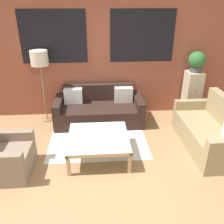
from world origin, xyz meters
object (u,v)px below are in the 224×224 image
Objects in this scene: armchair_corner at (2,157)px; settee_vintage at (211,132)px; potted_plant at (197,61)px; floor_lamp at (40,61)px; coffee_table at (98,139)px; couch_dark at (99,110)px; drawer_cabinet at (192,94)px.

settee_vintage is at bearing 7.53° from armchair_corner.
armchair_corner is at bearing -153.38° from potted_plant.
floor_lamp reaches higher than potted_plant.
potted_plant reaches higher than coffee_table.
settee_vintage is 3.66m from floor_lamp.
coffee_table is at bearing -144.90° from potted_plant.
couch_dark is 2.27m from armchair_corner.
potted_plant is (-0.00, 0.00, 0.77)m from drawer_cabinet.
potted_plant is at bearing 35.10° from coffee_table.
drawer_cabinet reaches higher than coffee_table.
floor_lamp is at bearing -179.16° from drawer_cabinet.
armchair_corner is at bearing -153.38° from drawer_cabinet.
potted_plant reaches higher than couch_dark.
settee_vintage is 3.63m from armchair_corner.
coffee_table is 2.87m from potted_plant.
floor_lamp is 1.50× the size of drawer_cabinet.
couch_dark is at bearing 88.29° from coffee_table.
floor_lamp is 3.38m from potted_plant.
drawer_cabinet is 0.77m from potted_plant.
floor_lamp is at bearing 78.95° from armchair_corner.
drawer_cabinet is at bearing -90.00° from potted_plant.
floor_lamp is 3.49× the size of potted_plant.
couch_dark is 2.20m from drawer_cabinet.
couch_dark is 1.86× the size of coffee_table.
armchair_corner is at bearing -172.47° from settee_vintage.
drawer_cabinet reaches higher than settee_vintage.
armchair_corner is 0.80× the size of drawer_cabinet.
drawer_cabinet reaches higher than couch_dark.
couch_dark is at bearing -174.26° from drawer_cabinet.
armchair_corner is 4.30m from potted_plant.
floor_lamp is 3.48m from drawer_cabinet.
floor_lamp reaches higher than couch_dark.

